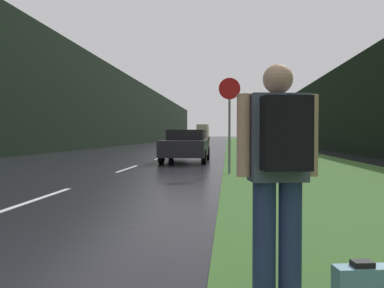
{
  "coord_description": "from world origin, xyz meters",
  "views": [
    {
      "loc": [
        3.64,
        -1.11,
        1.24
      ],
      "look_at": [
        2.31,
        13.93,
        0.89
      ],
      "focal_mm": 38.0,
      "sensor_mm": 36.0,
      "label": 1
    }
  ],
  "objects_px": {
    "hitchhiker_with_backpack": "(279,166)",
    "suitcase": "(362,288)",
    "car_passing_near": "(186,145)",
    "delivery_truck": "(203,132)",
    "stop_sign": "(229,116)"
  },
  "relations": [
    {
      "from": "hitchhiker_with_backpack",
      "to": "suitcase",
      "type": "xyz_separation_m",
      "value": [
        0.57,
        -0.09,
        -0.85
      ]
    },
    {
      "from": "suitcase",
      "to": "delivery_truck",
      "type": "relative_size",
      "value": 0.05
    },
    {
      "from": "hitchhiker_with_backpack",
      "to": "suitcase",
      "type": "relative_size",
      "value": 4.31
    },
    {
      "from": "stop_sign",
      "to": "delivery_truck",
      "type": "distance_m",
      "value": 75.97
    },
    {
      "from": "delivery_truck",
      "to": "hitchhiker_with_backpack",
      "type": "bearing_deg",
      "value": -86.15
    },
    {
      "from": "delivery_truck",
      "to": "stop_sign",
      "type": "bearing_deg",
      "value": -85.9
    },
    {
      "from": "hitchhiker_with_backpack",
      "to": "delivery_truck",
      "type": "xyz_separation_m",
      "value": [
        -5.76,
        85.51,
        0.8
      ]
    },
    {
      "from": "stop_sign",
      "to": "suitcase",
      "type": "relative_size",
      "value": 7.39
    },
    {
      "from": "stop_sign",
      "to": "hitchhiker_with_backpack",
      "type": "xyz_separation_m",
      "value": [
        0.32,
        -9.74,
        -0.83
      ]
    },
    {
      "from": "suitcase",
      "to": "car_passing_near",
      "type": "bearing_deg",
      "value": 90.99
    },
    {
      "from": "stop_sign",
      "to": "car_passing_near",
      "type": "bearing_deg",
      "value": 108.63
    },
    {
      "from": "delivery_truck",
      "to": "suitcase",
      "type": "bearing_deg",
      "value": -85.77
    },
    {
      "from": "hitchhiker_with_backpack",
      "to": "car_passing_near",
      "type": "height_order",
      "value": "hitchhiker_with_backpack"
    },
    {
      "from": "car_passing_near",
      "to": "hitchhiker_with_backpack",
      "type": "bearing_deg",
      "value": 98.34
    },
    {
      "from": "suitcase",
      "to": "car_passing_near",
      "type": "xyz_separation_m",
      "value": [
        -2.84,
        15.62,
        0.58
      ]
    }
  ]
}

